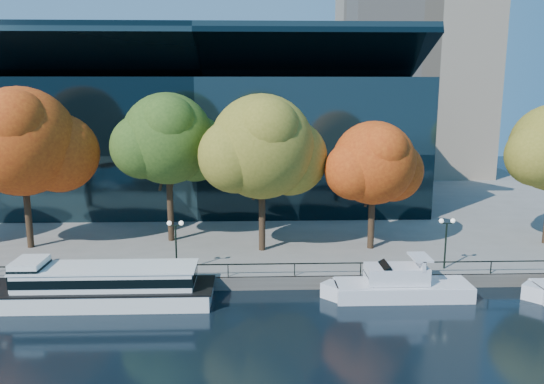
{
  "coord_description": "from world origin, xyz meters",
  "views": [
    {
      "loc": [
        1.99,
        -34.61,
        14.94
      ],
      "look_at": [
        3.46,
        8.0,
        6.51
      ],
      "focal_mm": 35.0,
      "sensor_mm": 36.0,
      "label": 1
    }
  ],
  "objects_px": {
    "tree_3": "(264,149)",
    "tree_4": "(375,165)",
    "tour_boat": "(94,285)",
    "lamp_1": "(176,234)",
    "tree_1": "(24,144)",
    "cruiser_near": "(397,285)",
    "tree_2": "(169,141)",
    "lamp_2": "(446,232)"
  },
  "relations": [
    {
      "from": "tour_boat",
      "to": "tree_1",
      "type": "height_order",
      "value": "tree_1"
    },
    {
      "from": "tree_3",
      "to": "lamp_1",
      "type": "relative_size",
      "value": 3.34
    },
    {
      "from": "cruiser_near",
      "to": "lamp_2",
      "type": "xyz_separation_m",
      "value": [
        4.65,
        3.34,
        3.01
      ]
    },
    {
      "from": "cruiser_near",
      "to": "tree_2",
      "type": "bearing_deg",
      "value": 146.25
    },
    {
      "from": "tree_3",
      "to": "lamp_2",
      "type": "bearing_deg",
      "value": -20.61
    },
    {
      "from": "tour_boat",
      "to": "tree_2",
      "type": "relative_size",
      "value": 1.28
    },
    {
      "from": "tour_boat",
      "to": "cruiser_near",
      "type": "relative_size",
      "value": 1.6
    },
    {
      "from": "cruiser_near",
      "to": "lamp_2",
      "type": "distance_m",
      "value": 6.47
    },
    {
      "from": "cruiser_near",
      "to": "tree_2",
      "type": "xyz_separation_m",
      "value": [
        -17.76,
        11.87,
        9.3
      ]
    },
    {
      "from": "tree_2",
      "to": "cruiser_near",
      "type": "bearing_deg",
      "value": -33.75
    },
    {
      "from": "tree_1",
      "to": "tree_3",
      "type": "bearing_deg",
      "value": -4.18
    },
    {
      "from": "tour_boat",
      "to": "lamp_1",
      "type": "relative_size",
      "value": 4.29
    },
    {
      "from": "tree_1",
      "to": "tree_3",
      "type": "height_order",
      "value": "tree_1"
    },
    {
      "from": "cruiser_near",
      "to": "lamp_2",
      "type": "bearing_deg",
      "value": 35.7
    },
    {
      "from": "tree_3",
      "to": "tree_4",
      "type": "relative_size",
      "value": 1.21
    },
    {
      "from": "tree_1",
      "to": "tree_2",
      "type": "distance_m",
      "value": 12.26
    },
    {
      "from": "tree_2",
      "to": "lamp_1",
      "type": "xyz_separation_m",
      "value": [
        1.55,
        -8.53,
        -6.29
      ]
    },
    {
      "from": "tree_4",
      "to": "lamp_2",
      "type": "bearing_deg",
      "value": -51.07
    },
    {
      "from": "cruiser_near",
      "to": "tree_2",
      "type": "relative_size",
      "value": 0.8
    },
    {
      "from": "tree_3",
      "to": "lamp_1",
      "type": "bearing_deg",
      "value": -142.42
    },
    {
      "from": "tree_1",
      "to": "lamp_1",
      "type": "relative_size",
      "value": 3.49
    },
    {
      "from": "lamp_2",
      "to": "tree_2",
      "type": "bearing_deg",
      "value": 159.17
    },
    {
      "from": "lamp_2",
      "to": "tree_1",
      "type": "bearing_deg",
      "value": 168.91
    },
    {
      "from": "cruiser_near",
      "to": "tree_1",
      "type": "xyz_separation_m",
      "value": [
        -29.89,
        10.11,
        9.24
      ]
    },
    {
      "from": "tree_3",
      "to": "lamp_2",
      "type": "height_order",
      "value": "tree_3"
    },
    {
      "from": "cruiser_near",
      "to": "tree_1",
      "type": "height_order",
      "value": "tree_1"
    },
    {
      "from": "cruiser_near",
      "to": "tree_3",
      "type": "height_order",
      "value": "tree_3"
    },
    {
      "from": "tree_3",
      "to": "tree_4",
      "type": "xyz_separation_m",
      "value": [
        9.55,
        0.26,
        -1.43
      ]
    },
    {
      "from": "tree_2",
      "to": "tree_3",
      "type": "distance_m",
      "value": 9.01
    },
    {
      "from": "tree_4",
      "to": "tree_1",
      "type": "bearing_deg",
      "value": 177.64
    },
    {
      "from": "tree_4",
      "to": "tour_boat",
      "type": "bearing_deg",
      "value": -156.97
    },
    {
      "from": "lamp_2",
      "to": "tree_3",
      "type": "bearing_deg",
      "value": 159.39
    },
    {
      "from": "tree_1",
      "to": "tree_2",
      "type": "relative_size",
      "value": 1.04
    },
    {
      "from": "cruiser_near",
      "to": "tree_3",
      "type": "bearing_deg",
      "value": 137.41
    },
    {
      "from": "tree_2",
      "to": "lamp_1",
      "type": "relative_size",
      "value": 3.36
    },
    {
      "from": "tree_4",
      "to": "tree_3",
      "type": "bearing_deg",
      "value": -178.46
    },
    {
      "from": "cruiser_near",
      "to": "tree_4",
      "type": "bearing_deg",
      "value": 88.81
    },
    {
      "from": "tour_boat",
      "to": "tree_3",
      "type": "bearing_deg",
      "value": 36.46
    },
    {
      "from": "tree_4",
      "to": "lamp_1",
      "type": "xyz_separation_m",
      "value": [
        -16.4,
        -5.53,
        -4.45
      ]
    },
    {
      "from": "cruiser_near",
      "to": "tour_boat",
      "type": "bearing_deg",
      "value": -179.09
    },
    {
      "from": "cruiser_near",
      "to": "tree_4",
      "type": "relative_size",
      "value": 0.97
    },
    {
      "from": "tree_3",
      "to": "tree_4",
      "type": "bearing_deg",
      "value": 1.54
    }
  ]
}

